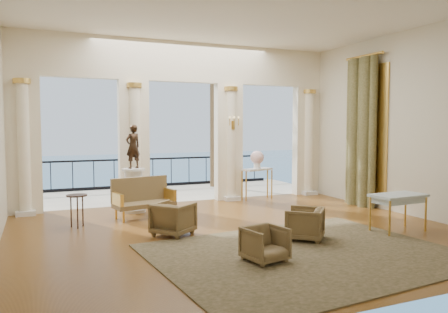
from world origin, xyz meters
name	(u,v)px	position (x,y,z in m)	size (l,w,h in m)	color
floor	(242,232)	(0.00, 0.00, 0.00)	(9.00, 9.00, 0.00)	#4C2C0D
room_walls	(270,86)	(0.00, -1.12, 2.88)	(9.00, 9.00, 9.00)	beige
arcade	(183,111)	(0.00, 3.82, 2.58)	(9.00, 0.56, 4.50)	#F7E4C5
terrace	(165,194)	(0.00, 5.80, -0.05)	(10.00, 3.60, 0.10)	#A99E8B
balustrade	(153,175)	(0.00, 7.40, 0.41)	(9.00, 0.06, 1.03)	black
palm_tree	(213,72)	(2.00, 6.60, 4.09)	(2.00, 2.00, 4.50)	#4C3823
sea	(66,182)	(0.00, 60.00, -6.00)	(160.00, 160.00, 0.00)	#1F597F
curtain	(360,132)	(4.28, 1.50, 2.02)	(0.33, 1.40, 4.09)	#484721
window_frame	(366,129)	(4.47, 1.50, 2.10)	(0.04, 1.60, 3.40)	gold
wall_sconce	(233,124)	(1.40, 3.51, 2.23)	(0.30, 0.11, 0.33)	gold
rug	(306,254)	(0.34, -1.80, 0.01)	(5.00, 3.89, 0.02)	#34361D
armchair_a	(265,243)	(-0.50, -1.88, 0.31)	(0.61, 0.57, 0.63)	#4B3A23
armchair_c	(305,222)	(0.85, -1.00, 0.34)	(0.67, 0.62, 0.69)	#4B3A23
armchair_d	(173,217)	(-1.35, 0.36, 0.36)	(0.71, 0.66, 0.73)	#4B3A23
settee	(143,198)	(-1.52, 2.32, 0.47)	(1.52, 0.87, 0.95)	#4B3A23
game_table	(398,198)	(3.00, -1.18, 0.69)	(1.16, 0.68, 0.78)	#AAC6D1
pedestal	(134,191)	(-1.59, 3.03, 0.53)	(0.60, 0.60, 1.11)	silver
statue	(133,147)	(-1.59, 3.03, 1.66)	(0.40, 0.26, 1.10)	black
console_table	(257,174)	(2.20, 3.55, 0.76)	(1.03, 0.66, 0.91)	silver
urn	(257,158)	(2.20, 3.55, 1.22)	(0.40, 0.40, 0.53)	white
side_table	(77,199)	(-3.05, 1.80, 0.61)	(0.44, 0.44, 0.71)	black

